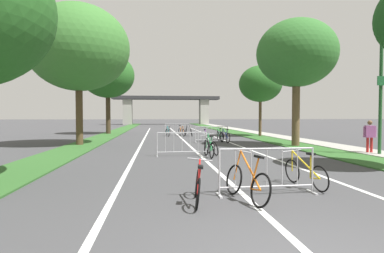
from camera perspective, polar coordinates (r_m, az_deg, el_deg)
The scene contains 29 objects.
grass_verge_left at distance 32.99m, azimuth -13.94°, elevation -1.10°, with size 2.03×71.98×0.05m, color #2D5B26.
grass_verge_right at distance 33.71m, azimuth 7.57°, elevation -1.00°, with size 2.03×71.98×0.05m, color #2D5B26.
sidewalk_path_right at distance 34.22m, azimuth 10.63°, elevation -0.95°, with size 1.73×71.98×0.08m, color #9E9B93.
lane_stripe_center at distance 24.18m, azimuth -1.86°, elevation -2.20°, with size 0.14×41.64×0.01m, color silver.
lane_stripe_right_lane at distance 24.57m, azimuth 4.83°, elevation -2.14°, with size 0.14×41.64×0.01m, color silver.
lane_stripe_left_lane at distance 24.12m, azimuth -8.68°, elevation -2.23°, with size 0.14×41.64×0.01m, color silver.
overpass_bridge at distance 62.77m, azimuth -4.69°, elevation 3.94°, with size 20.97×3.20×5.61m.
tree_left_pine_near at distance 20.19m, azimuth -19.90°, elevation 13.24°, with size 5.95×5.95×8.29m.
tree_left_oak_mid at distance 31.30m, azimuth -15.03°, elevation 8.90°, with size 5.02×5.02×7.73m.
tree_right_cypress_far at distance 19.28m, azimuth 18.43°, elevation 12.43°, with size 4.51×4.51×7.24m.
tree_right_pine_far at distance 27.34m, azimuth 12.30°, elevation 7.56°, with size 3.61×3.61×6.00m.
lamppost_with_sign at distance 16.25m, azimuth 31.09°, elevation 8.35°, with size 0.56×0.32×6.26m.
crowd_barrier_nearest at distance 7.30m, azimuth 13.41°, elevation -7.94°, with size 2.24×0.48×1.05m.
crowd_barrier_second at distance 13.78m, azimuth -1.84°, elevation -3.23°, with size 2.25×0.53×1.05m.
crowd_barrier_third at distance 20.95m, azimuth 3.58°, elevation -1.44°, with size 2.24×0.50×1.05m.
crowd_barrier_fourth at distance 27.60m, azimuth -2.62°, elevation -0.61°, with size 2.25×0.57×1.05m.
bicycle_green_0 at distance 13.45m, azimuth 3.14°, elevation -3.94°, with size 0.56×1.65×1.02m.
bicycle_orange_1 at distance 6.73m, azimuth 9.90°, elevation -9.92°, with size 0.59×1.76×1.05m.
bicycle_red_2 at distance 6.46m, azimuth 1.04°, elevation -10.72°, with size 0.54×1.60×0.87m.
bicycle_yellow_3 at distance 8.33m, azimuth 19.83°, elevation -7.86°, with size 0.60×1.69×0.89m.
bicycle_teal_4 at distance 27.12m, azimuth -4.44°, elevation -1.01°, with size 0.47×1.68×0.91m.
bicycle_silver_5 at distance 27.17m, azimuth -0.15°, elevation -0.95°, with size 0.55×1.77×1.00m.
bicycle_purple_6 at distance 21.41m, azimuth 2.62°, elevation -1.77°, with size 0.51×1.65×0.94m.
bicycle_white_7 at distance 14.32m, azimuth 3.45°, elevation -3.64°, with size 0.68×1.65×0.94m.
bicycle_blue_8 at distance 20.78m, azimuth 6.00°, elevation -1.90°, with size 0.51×1.73×0.91m.
bicycle_black_9 at distance 28.14m, azimuth -1.13°, elevation -0.88°, with size 0.52×1.69×0.91m.
bicycle_green_10 at distance 21.51m, azimuth 5.09°, elevation -1.73°, with size 0.44×1.69×0.93m.
bicycle_orange_11 at distance 27.06m, azimuth -1.89°, elevation -0.98°, with size 0.56×1.63×0.95m.
pedestrian_waiting at distance 16.58m, azimuth 29.54°, elevation -1.13°, with size 0.55×0.35×1.55m.
Camera 1 is at (-1.92, -3.22, 1.77)m, focal length 29.40 mm.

